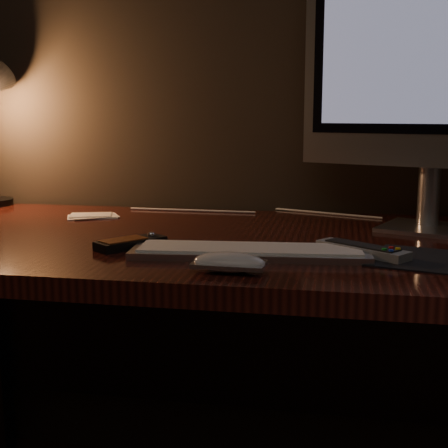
% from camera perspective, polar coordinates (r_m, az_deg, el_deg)
% --- Properties ---
extents(desk, '(1.60, 0.75, 0.75)m').
position_cam_1_polar(desk, '(1.41, 0.61, -5.78)').
color(desk, '#40140E').
rests_on(desk, ground).
extents(monitor, '(0.58, 0.27, 0.64)m').
position_cam_1_polar(monitor, '(1.44, 19.10, 14.34)').
color(monitor, silver).
rests_on(monitor, desk).
extents(keyboard, '(0.44, 0.16, 0.02)m').
position_cam_1_polar(keyboard, '(1.14, 2.37, -2.49)').
color(keyboard, silver).
rests_on(keyboard, desk).
extents(mousepad, '(0.28, 0.25, 0.00)m').
position_cam_1_polar(mousepad, '(1.16, 19.34, -3.21)').
color(mousepad, black).
rests_on(mousepad, desk).
extents(mouse, '(0.12, 0.07, 0.02)m').
position_cam_1_polar(mouse, '(1.02, 0.48, -3.78)').
color(mouse, white).
rests_on(mouse, desk).
extents(media_remote, '(0.13, 0.14, 0.03)m').
position_cam_1_polar(media_remote, '(1.22, -8.52, -1.70)').
color(media_remote, black).
rests_on(media_remote, desk).
extents(tv_remote, '(0.17, 0.14, 0.02)m').
position_cam_1_polar(tv_remote, '(1.17, 12.50, -2.34)').
color(tv_remote, gray).
rests_on(tv_remote, desk).
extents(papers, '(0.14, 0.12, 0.01)m').
position_cam_1_polar(papers, '(1.60, -11.94, 0.73)').
color(papers, white).
rests_on(papers, desk).
extents(cable, '(0.64, 0.15, 0.01)m').
position_cam_1_polar(cable, '(1.63, 2.91, 1.08)').
color(cable, white).
rests_on(cable, desk).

